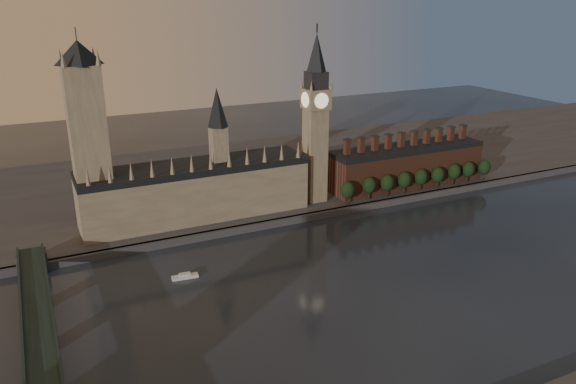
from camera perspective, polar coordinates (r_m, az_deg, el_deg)
name	(u,v)px	position (r m, az deg, el deg)	size (l,w,h in m)	color
ground	(407,286)	(268.03, 11.99, -9.28)	(900.00, 900.00, 0.00)	black
north_bank	(258,175)	(410.24, -3.04, 1.73)	(900.00, 182.00, 4.00)	#444549
palace_of_westminster	(197,188)	(327.35, -9.26, 0.45)	(130.00, 30.30, 74.00)	gray
victoria_tower	(88,134)	(307.31, -19.66, 5.58)	(24.00, 24.00, 108.00)	gray
big_ben	(316,117)	(340.72, 2.81, 7.58)	(15.00, 15.00, 107.00)	gray
chimney_block	(406,165)	(387.55, 11.89, 2.71)	(110.00, 25.00, 37.00)	brown
embankment_tree_0	(348,190)	(345.78, 6.09, 0.21)	(8.60, 8.60, 14.88)	black
embankment_tree_1	(369,185)	(355.89, 8.26, 0.68)	(8.60, 8.60, 14.88)	black
embankment_tree_2	(387,183)	(362.18, 10.04, 0.92)	(8.60, 8.60, 14.88)	black
embankment_tree_3	(404,180)	(370.12, 11.73, 1.21)	(8.60, 8.60, 14.88)	black
embankment_tree_4	(421,177)	(378.63, 13.35, 1.50)	(8.60, 8.60, 14.88)	black
embankment_tree_5	(438,175)	(385.58, 14.96, 1.69)	(8.60, 8.60, 14.88)	black
embankment_tree_6	(454,172)	(395.93, 16.52, 2.01)	(8.60, 8.60, 14.88)	black
embankment_tree_7	(468,169)	(403.57, 17.85, 2.20)	(8.60, 8.60, 14.88)	black
embankment_tree_8	(484,167)	(412.08, 19.30, 2.39)	(8.60, 8.60, 14.88)	black
westminster_bridge	(43,366)	(216.86, -23.67, -15.90)	(14.00, 200.00, 11.55)	#1D2E2A
river_boat	(185,276)	(272.66, -10.42, -8.42)	(12.62, 4.68, 2.47)	silver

